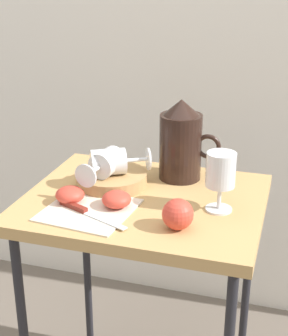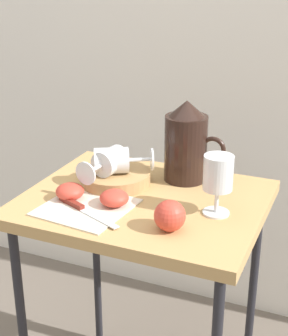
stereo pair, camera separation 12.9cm
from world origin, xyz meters
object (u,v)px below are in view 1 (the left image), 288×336
(basket_tray, at_px, (112,179))
(pitcher, at_px, (181,147))
(apple_half_left, at_px, (70,195))
(apple_half_right, at_px, (117,199))
(knife, at_px, (82,210))
(wine_glass_upright, at_px, (221,173))
(wine_glass_tipped_far, at_px, (106,163))
(apple_whole, at_px, (178,214))
(wine_glass_tipped_near, at_px, (110,162))
(table, at_px, (144,221))

(basket_tray, relative_size, pitcher, 0.85)
(pitcher, height_order, apple_half_left, pitcher)
(apple_half_left, bearing_deg, apple_half_right, 3.91)
(apple_half_left, bearing_deg, basket_tray, 66.26)
(knife, bearing_deg, wine_glass_upright, 20.33)
(wine_glass_tipped_far, xyz_separation_m, apple_whole, (0.23, -0.16, -0.03))
(pitcher, bearing_deg, wine_glass_tipped_near, -145.22)
(wine_glass_upright, distance_m, apple_whole, 0.15)
(apple_whole, bearing_deg, table, 131.57)
(wine_glass_upright, bearing_deg, knife, -159.67)
(wine_glass_tipped_near, relative_size, apple_half_left, 2.34)
(wine_glass_upright, distance_m, knife, 0.34)
(wine_glass_tipped_far, relative_size, apple_half_right, 2.12)
(wine_glass_upright, bearing_deg, apple_half_left, -168.82)
(pitcher, bearing_deg, apple_half_right, -114.05)
(apple_half_right, xyz_separation_m, apple_whole, (0.16, -0.06, 0.01))
(basket_tray, xyz_separation_m, wine_glass_tipped_near, (0.00, -0.01, 0.05))
(wine_glass_upright, height_order, knife, wine_glass_upright)
(wine_glass_tipped_far, height_order, apple_whole, wine_glass_tipped_far)
(apple_half_right, bearing_deg, wine_glass_tipped_near, 116.68)
(table, bearing_deg, apple_half_left, -152.36)
(table, distance_m, apple_half_left, 0.21)
(apple_half_right, bearing_deg, apple_whole, -19.09)
(apple_half_right, bearing_deg, table, 59.78)
(basket_tray, bearing_deg, wine_glass_tipped_far, -111.44)
(pitcher, height_order, apple_whole, pitcher)
(table, distance_m, wine_glass_tipped_near, 0.18)
(apple_half_left, bearing_deg, knife, -40.25)
(basket_tray, height_order, wine_glass_upright, wine_glass_upright)
(apple_half_left, relative_size, apple_half_right, 1.00)
(wine_glass_tipped_near, height_order, knife, wine_glass_tipped_near)
(wine_glass_tipped_far, bearing_deg, apple_whole, -35.20)
(apple_half_right, height_order, apple_whole, apple_whole)
(table, relative_size, basket_tray, 3.75)
(wine_glass_tipped_near, relative_size, apple_half_right, 2.34)
(table, height_order, apple_half_left, apple_half_left)
(wine_glass_upright, bearing_deg, wine_glass_tipped_near, 169.45)
(table, xyz_separation_m, apple_whole, (0.12, -0.13, 0.10))
(wine_glass_upright, height_order, apple_half_right, wine_glass_upright)
(wine_glass_upright, bearing_deg, apple_whole, -121.37)
(wine_glass_tipped_near, distance_m, knife, 0.18)
(basket_tray, relative_size, apple_half_left, 2.63)
(apple_half_left, height_order, apple_whole, apple_whole)
(basket_tray, height_order, apple_half_right, apple_half_right)
(apple_whole, bearing_deg, pitcher, 102.23)
(apple_half_right, distance_m, apple_whole, 0.17)
(table, relative_size, knife, 3.53)
(pitcher, bearing_deg, wine_glass_upright, -51.15)
(table, distance_m, apple_whole, 0.21)
(apple_half_left, bearing_deg, apple_whole, -9.79)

